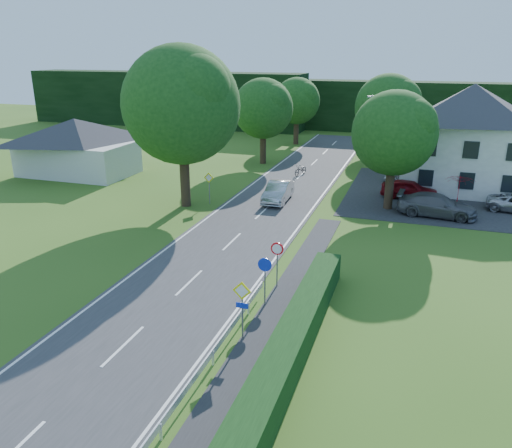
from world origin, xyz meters
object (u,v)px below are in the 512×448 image
(motorcycle, at_px, (301,169))
(parasol, at_px, (459,189))
(streetlight, at_px, (389,144))
(parked_car_grey, at_px, (437,205))
(parked_car_red, at_px, (409,189))
(moving_car, at_px, (278,192))
(parked_car_silver_a, at_px, (410,176))

(motorcycle, height_order, parasol, parasol)
(streetlight, height_order, parked_car_grey, streetlight)
(streetlight, relative_size, motorcycle, 4.11)
(motorcycle, height_order, parked_car_red, parked_car_red)
(moving_car, height_order, parked_car_grey, parked_car_grey)
(motorcycle, xyz_separation_m, parked_car_grey, (11.94, -8.97, 0.27))
(motorcycle, distance_m, parked_car_silver_a, 9.85)
(moving_car, xyz_separation_m, parasol, (13.19, 4.09, 0.29))
(streetlight, xyz_separation_m, parasol, (5.43, 1.27, -3.38))
(moving_car, height_order, parasol, parasol)
(motorcycle, relative_size, parked_car_grey, 0.36)
(moving_car, distance_m, parked_car_grey, 11.57)
(parked_car_silver_a, xyz_separation_m, parked_car_grey, (2.11, -8.62, 0.10))
(moving_car, bearing_deg, parasol, 15.17)
(parasol, bearing_deg, moving_car, -162.79)
(parked_car_silver_a, bearing_deg, motorcycle, 93.00)
(motorcycle, height_order, parked_car_silver_a, parked_car_silver_a)
(parked_car_silver_a, relative_size, parked_car_grey, 0.77)
(parked_car_grey, relative_size, parasol, 2.32)
(moving_car, xyz_separation_m, parked_car_silver_a, (9.47, 8.64, -0.07))
(streetlight, xyz_separation_m, parked_car_silver_a, (1.70, 5.83, -3.74))
(moving_car, xyz_separation_m, parked_car_red, (9.56, 4.04, -0.03))
(moving_car, relative_size, parked_car_red, 1.07)
(parasol, bearing_deg, motorcycle, 160.10)
(parked_car_red, relative_size, parasol, 1.85)
(moving_car, bearing_deg, parked_car_red, 20.87)
(parked_car_grey, bearing_deg, parked_car_silver_a, 18.75)
(streetlight, distance_m, parasol, 6.52)
(moving_car, distance_m, parasol, 13.81)
(parked_car_grey, bearing_deg, parked_car_red, 31.59)
(streetlight, relative_size, parked_car_red, 1.86)
(moving_car, relative_size, parked_car_grey, 0.85)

